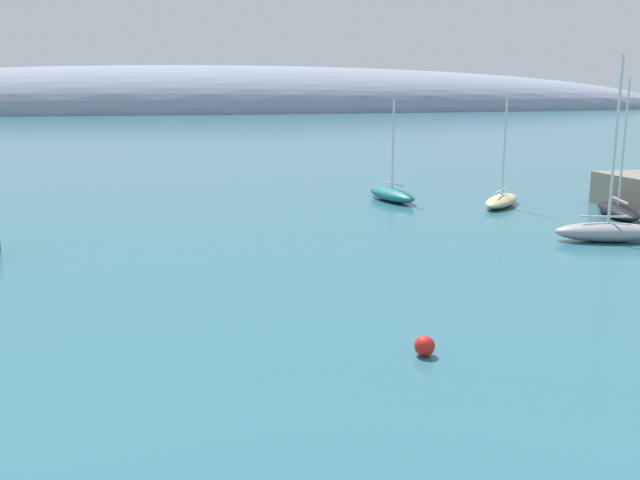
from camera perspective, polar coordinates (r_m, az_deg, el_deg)
The scene contains 6 objects.
distant_ridge at distance 267.80m, azimuth -7.61°, elevation 10.45°, with size 394.13×64.09×33.94m, color gray.
sailboat_grey_near_shore at distance 42.00m, azimuth 22.62°, elevation 0.73°, with size 6.14×3.52×10.20m.
sailboat_teal_mid_mooring at distance 53.30m, azimuth 5.95°, elevation 3.82°, with size 2.74×6.28×7.61m.
sailboat_sand_outer_mooring at distance 52.15m, azimuth 14.74°, elevation 3.22°, with size 5.29×5.35×7.99m.
sailboat_black_end_of_line at distance 50.49m, azimuth 23.35°, elevation 2.33°, with size 3.83×6.54×9.04m.
mooring_buoy_red at distance 22.67m, azimuth 8.62°, elevation -8.63°, with size 0.67×0.67×0.67m, color red.
Camera 1 is at (-9.28, -6.30, 8.40)m, focal length 38.80 mm.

